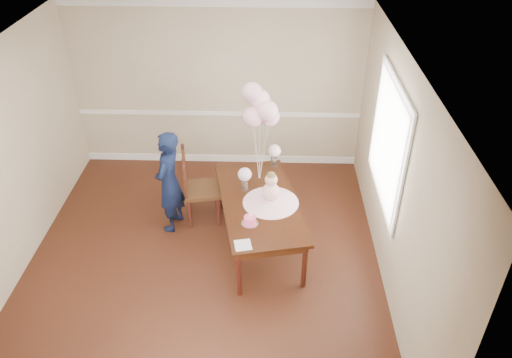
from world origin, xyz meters
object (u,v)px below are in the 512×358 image
(dining_table_top, at_px, (259,203))
(birthday_cake, at_px, (250,220))
(dining_chair_seat, at_px, (202,190))
(woman, at_px, (169,182))

(dining_table_top, bearing_deg, birthday_cake, -113.96)
(dining_table_top, relative_size, dining_chair_seat, 3.88)
(birthday_cake, relative_size, woman, 0.10)
(dining_table_top, distance_m, woman, 1.26)
(dining_table_top, height_order, birthday_cake, birthday_cake)
(dining_table_top, bearing_deg, dining_chair_seat, 135.21)
(dining_table_top, height_order, dining_chair_seat, dining_table_top)
(dining_table_top, xyz_separation_m, dining_chair_seat, (-0.81, 0.53, -0.19))
(dining_chair_seat, bearing_deg, dining_table_top, -43.06)
(birthday_cake, xyz_separation_m, dining_chair_seat, (-0.71, 0.98, -0.26))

